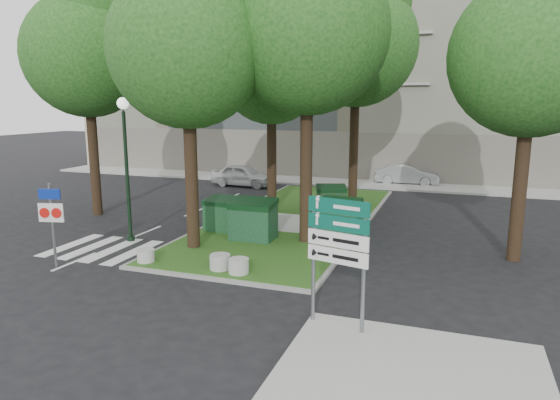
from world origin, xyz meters
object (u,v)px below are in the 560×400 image
at_px(tree_median_near_right, 311,15).
at_px(street_lamp, 126,152).
at_px(directional_sign, 338,243).
at_px(tree_median_mid, 274,59).
at_px(tree_street_right, 537,39).
at_px(dumpster_c, 331,199).
at_px(car_white, 243,175).
at_px(dumpster_a, 224,214).
at_px(dumpster_b, 253,220).
at_px(bollard_mid, 220,262).
at_px(bollard_right, 239,266).
at_px(tree_street_left, 88,43).
at_px(litter_bin, 333,213).
at_px(dumpster_d, 340,218).
at_px(bollard_left, 146,255).
at_px(car_silver, 407,174).
at_px(traffic_sign_pole, 52,214).
at_px(tree_median_near_left, 190,33).
at_px(tree_median_far, 359,33).

height_order(tree_median_near_right, street_lamp, tree_median_near_right).
height_order(street_lamp, directional_sign, street_lamp).
height_order(tree_median_mid, tree_street_right, tree_street_right).
bearing_deg(dumpster_c, tree_median_near_right, -105.20).
bearing_deg(tree_median_mid, car_white, 124.42).
bearing_deg(dumpster_a, directional_sign, -43.18).
height_order(dumpster_b, bollard_mid, dumpster_b).
xyz_separation_m(bollard_right, street_lamp, (-5.43, 2.22, 2.98)).
bearing_deg(tree_street_left, tree_median_mid, 21.80).
xyz_separation_m(bollard_mid, litter_bin, (1.75, 7.29, 0.11)).
relative_size(bollard_right, car_white, 0.15).
distance_m(bollard_mid, car_white, 15.94).
bearing_deg(tree_median_mid, dumpster_a, -98.22).
xyz_separation_m(dumpster_d, directional_sign, (1.70, -7.67, 1.27)).
distance_m(bollard_mid, directional_sign, 5.29).
height_order(tree_median_near_right, tree_median_mid, tree_median_near_right).
height_order(tree_street_right, bollard_left, tree_street_right).
xyz_separation_m(tree_street_right, dumpster_d, (-6.09, 0.61, -6.17)).
relative_size(bollard_mid, litter_bin, 0.94).
relative_size(tree_median_near_right, bollard_right, 18.69).
bearing_deg(car_silver, traffic_sign_pole, 153.76).
relative_size(dumpster_c, traffic_sign_pole, 0.60).
relative_size(dumpster_b, directional_sign, 0.56).
distance_m(tree_median_near_left, car_silver, 19.04).
height_order(tree_median_near_left, car_silver, tree_median_near_left).
bearing_deg(tree_median_near_left, tree_median_mid, 85.60).
bearing_deg(tree_median_near_left, tree_street_right, 13.39).
height_order(dumpster_c, litter_bin, dumpster_c).
bearing_deg(tree_median_near_left, dumpster_b, 46.20).
relative_size(tree_median_mid, dumpster_d, 6.29).
relative_size(tree_median_far, bollard_right, 19.45).
bearing_deg(tree_median_near_left, bollard_left, -108.49).
distance_m(tree_median_mid, litter_bin, 7.32).
relative_size(tree_median_mid, dumpster_b, 6.09).
height_order(tree_median_near_left, tree_median_mid, tree_median_near_left).
bearing_deg(tree_street_right, tree_median_near_right, -175.91).
height_order(tree_median_near_left, street_lamp, tree_median_near_left).
height_order(tree_median_near_left, dumpster_b, tree_median_near_left).
bearing_deg(bollard_left, tree_median_mid, 82.10).
bearing_deg(dumpster_d, street_lamp, -155.59).
bearing_deg(dumpster_d, bollard_left, -132.24).
bearing_deg(car_white, dumpster_c, -126.69).
xyz_separation_m(bollard_right, bollard_mid, (-0.68, 0.14, 0.01)).
bearing_deg(traffic_sign_pole, car_silver, 51.84).
height_order(tree_street_left, dumpster_d, tree_street_left).
distance_m(tree_street_right, dumpster_c, 10.70).
bearing_deg(tree_street_right, tree_median_mid, 158.20).
relative_size(tree_median_mid, traffic_sign_pole, 3.74).
distance_m(tree_median_mid, car_white, 10.03).
xyz_separation_m(litter_bin, street_lamp, (-6.50, -5.22, 2.87)).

